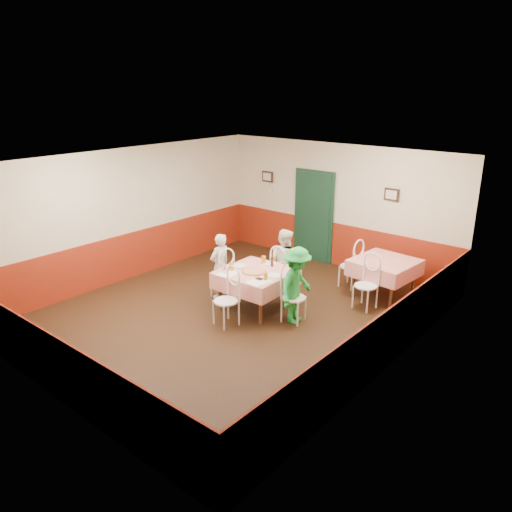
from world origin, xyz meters
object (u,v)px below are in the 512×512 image
Objects in this scene: chair_left at (222,276)px; beer_bottle at (272,261)px; glass_a at (232,267)px; chair_right at (294,298)px; chair_second_b at (366,286)px; wallet at (259,279)px; main_table at (256,290)px; chair_second_a at (350,266)px; glass_b at (266,276)px; second_table at (384,278)px; diner_right at (296,286)px; pizza at (254,271)px; diner_far at (284,262)px; diner_left at (220,266)px; chair_far at (282,273)px; chair_near at (226,301)px; glass_c at (264,260)px.

beer_bottle is (0.93, 0.41, 0.42)m from chair_left.
chair_right is at bearing 13.63° from glass_a.
chair_second_b is 8.18× the size of wallet.
chair_right is (0.85, 0.03, 0.08)m from main_table.
glass_b is (-0.40, -2.31, 0.38)m from chair_second_a.
main_table is 0.85m from chair_right.
diner_right is (-0.66, -2.05, 0.32)m from second_table.
chair_second_b is at bearing 42.20° from pizza.
diner_far is (-0.44, 1.13, -0.15)m from glass_b.
chair_second_b is at bearing 49.90° from chair_second_a.
glass_a is at bearing 76.62° from chair_left.
diner_far is 1.27m from diner_right.
beer_bottle reaches higher than second_table.
diner_far reaches higher than main_table.
second_table is 3.07m from glass_a.
diner_left is (-1.31, 0.20, -0.17)m from glass_b.
glass_a reaches higher than main_table.
chair_second_b is 6.07× the size of glass_a.
second_table is at bearing -25.85° from diner_right.
beer_bottle is at bearing 58.71° from diner_right.
diner_far is (-0.03, 0.90, 0.30)m from main_table.
diner_far reaches higher than chair_far.
second_table is 3.31m from chair_near.
diner_left reaches higher than beer_bottle.
chair_far is at bearing 40.41° from diner_right.
second_table is 7.56× the size of glass_a.
chair_near is 4.21× the size of beer_bottle.
glass_a is 0.11× the size of diner_far.
chair_far is at bearing 88.32° from diner_far.
chair_left is 1.23m from wallet.
diner_left is (-0.75, -0.44, -0.18)m from glass_c.
chair_left is 1.00× the size of chair_second_b.
diner_right reaches higher than chair_near.
chair_left is 0.66× the size of diner_far.
wallet is 1.24m from diner_far.
diner_left is at bearing -34.21° from chair_second_a.
chair_second_b is at bearing -38.53° from chair_right.
glass_c is at bearing -135.75° from second_table.
diner_right is at bearing 135.77° from chair_far.
chair_near is 0.69× the size of diner_left.
glass_a is at bearing -124.14° from beer_bottle.
chair_far is 1.00× the size of chair_second_b.
wallet is at bearing -149.76° from glass_b.
diner_right reaches higher than wallet.
chair_far is at bearing 112.03° from glass_b.
beer_bottle is (0.06, 0.45, 0.09)m from pizza.
chair_right reaches higher than wallet.
chair_second_a is 8.18× the size of wallet.
chair_far is 0.63m from beer_bottle.
chair_left is 1.00× the size of chair_right.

